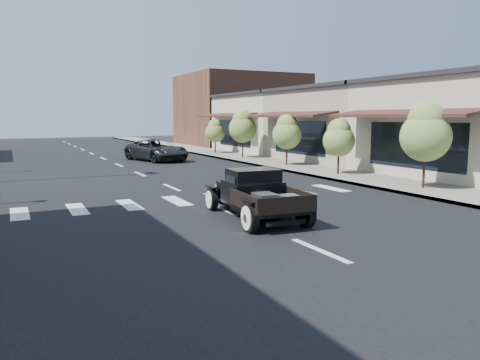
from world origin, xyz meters
name	(u,v)px	position (x,y,z in m)	size (l,w,h in m)	color
ground	(253,223)	(0.00, 0.00, 0.00)	(120.00, 120.00, 0.00)	black
road	(127,168)	(0.00, 15.00, 0.01)	(14.00, 80.00, 0.02)	black
road_markings	(151,179)	(0.00, 10.00, 0.00)	(12.00, 60.00, 0.06)	silver
sidewalk_right	(261,161)	(8.50, 15.00, 0.07)	(3.00, 80.00, 0.15)	gray
storefront_mid	(364,126)	(15.00, 13.00, 2.25)	(10.00, 9.00, 4.50)	gray
storefront_far	(289,124)	(15.00, 22.00, 2.25)	(10.00, 9.00, 4.50)	beige
far_building_right	(241,111)	(15.50, 32.00, 3.50)	(11.00, 10.00, 7.00)	brown
small_tree_a	(425,147)	(8.30, 1.86, 1.72)	(1.88, 1.88, 3.13)	olive
small_tree_b	(339,147)	(8.30, 7.01, 1.41)	(1.51, 1.51, 2.52)	olive
small_tree_c	(287,141)	(8.30, 11.64, 1.52)	(1.64, 1.64, 2.74)	olive
small_tree_d	(243,134)	(8.30, 17.20, 1.69)	(1.85, 1.85, 3.08)	olive
small_tree_e	(215,136)	(8.30, 21.84, 1.38)	(1.48, 1.48, 2.47)	olive
hotrod_pickup	(256,194)	(0.29, 0.41, 0.71)	(1.91, 4.10, 1.42)	black
second_car	(157,150)	(2.81, 18.72, 0.69)	(2.30, 4.99, 1.39)	black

